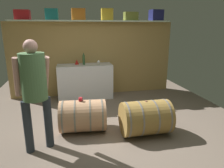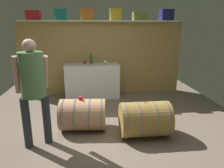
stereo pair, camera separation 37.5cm
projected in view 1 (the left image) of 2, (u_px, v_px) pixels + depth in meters
The scene contains 17 objects.
ground_plane at pixel (106, 120), 4.36m from camera, with size 5.73×8.17×0.02m, color #726355.
back_wall_panel at pixel (93, 59), 5.84m from camera, with size 4.53×0.10×2.01m, color #A9874D.
high_shelf_board at pixel (93, 21), 5.43m from camera, with size 4.17×0.40×0.03m, color silver.
toolcase_red at pixel (22, 15), 5.05m from camera, with size 0.35×0.22×0.24m, color red.
toolcase_teal at pixel (52, 14), 5.18m from camera, with size 0.31×0.23×0.27m, color #1C7D80.
toolcase_orange at pixel (78, 14), 5.31m from camera, with size 0.34×0.19×0.29m, color orange.
toolcase_yellow at pixel (107, 14), 5.46m from camera, with size 0.30×0.20×0.30m, color yellow.
toolcase_olive at pixel (131, 16), 5.61m from camera, with size 0.37×0.20×0.22m, color olive.
toolcase_navy at pixel (156, 15), 5.74m from camera, with size 0.33×0.28×0.29m, color navy.
work_cabinet at pixel (85, 81), 5.62m from camera, with size 1.44×0.55×0.92m, color white.
wine_bottle_green at pixel (84, 59), 5.46m from camera, with size 0.07×0.07×0.31m.
wine_glass at pixel (99, 62), 5.36m from camera, with size 0.08×0.08×0.13m.
red_funnel at pixel (77, 62), 5.54m from camera, with size 0.11×0.11×0.12m, color red.
wine_barrel_near at pixel (83, 116), 3.83m from camera, with size 0.88×0.66×0.60m.
wine_barrel_far at pixel (146, 118), 3.71m from camera, with size 0.86×0.63×0.63m.
tasting_cup at pixel (80, 99), 3.73m from camera, with size 0.07×0.07×0.05m, color red.
winemaker_pouring at pixel (34, 85), 3.05m from camera, with size 0.55×0.51×1.71m.
Camera 1 is at (-0.71, -3.32, 1.87)m, focal length 33.32 mm.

